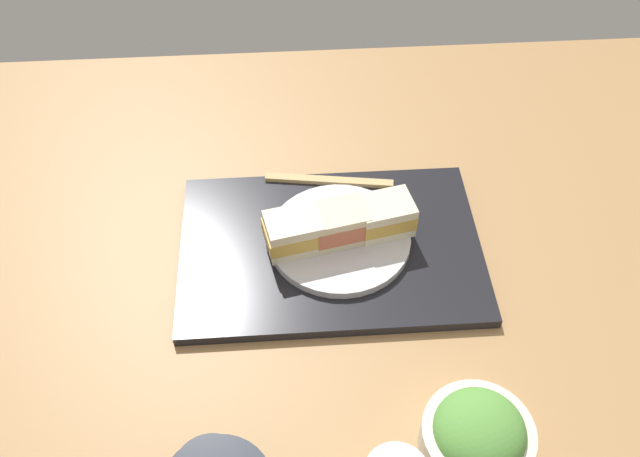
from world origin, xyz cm
name	(u,v)px	position (x,y,z in cm)	size (l,w,h in cm)	color
ground_plane	(355,248)	(0.00, 0.00, -1.50)	(140.00, 100.00, 3.00)	tan
serving_tray	(331,248)	(3.85, 1.72, 0.83)	(44.52, 30.09, 1.66)	black
sandwich_plate	(339,238)	(2.53, 1.09, 2.29)	(21.17, 21.17, 1.27)	silver
sandwich_near	(385,214)	(-4.23, -0.29, 5.60)	(8.96, 7.34, 5.33)	#EFE5C1
sandwich_middle	(340,223)	(2.53, 1.09, 5.64)	(9.10, 7.66, 5.43)	beige
sandwich_far	(294,233)	(9.28, 2.48, 5.69)	(9.26, 7.57, 5.52)	#EFE5C1
salad_bowl	(477,436)	(-10.96, 33.51, 3.59)	(13.35, 13.35, 7.96)	silver
chopsticks_pair	(329,181)	(3.12, -11.32, 2.01)	(20.56, 4.42, 0.70)	tan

